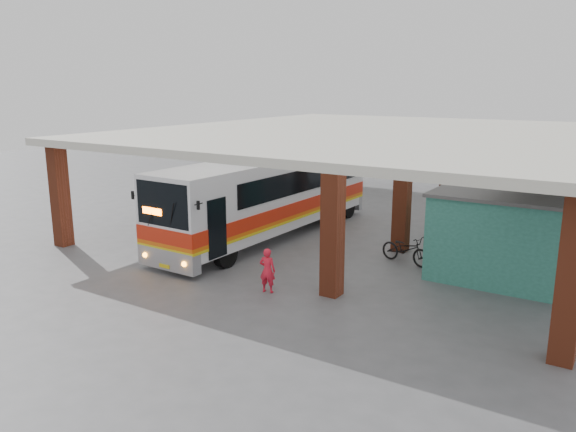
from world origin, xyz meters
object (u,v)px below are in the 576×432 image
(motorcycle, at_px, (406,249))
(pedestrian, at_px, (267,270))
(red_chair, at_px, (463,237))
(coach_bus, at_px, (270,195))

(motorcycle, distance_m, pedestrian, 6.07)
(motorcycle, xyz_separation_m, red_chair, (1.15, 3.76, -0.22))
(pedestrian, xyz_separation_m, red_chair, (3.87, 9.19, -0.42))
(motorcycle, bearing_deg, coach_bus, 99.42)
(motorcycle, bearing_deg, red_chair, -3.84)
(motorcycle, height_order, red_chair, motorcycle)
(coach_bus, relative_size, red_chair, 17.89)
(coach_bus, distance_m, pedestrian, 7.14)
(coach_bus, bearing_deg, pedestrian, -55.21)
(pedestrian, distance_m, red_chair, 9.98)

